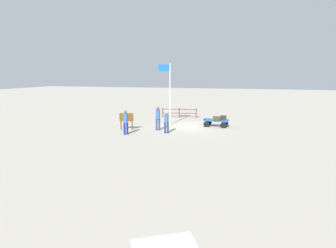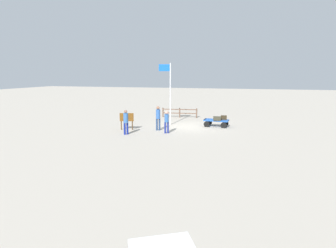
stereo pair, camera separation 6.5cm
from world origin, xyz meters
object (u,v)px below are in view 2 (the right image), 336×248
at_px(signboard, 127,119).
at_px(suitcase_dark, 224,118).
at_px(worker_trailing, 126,120).
at_px(luggage_cart, 216,121).
at_px(suitcase_navy, 217,118).
at_px(worker_lead, 167,120).
at_px(worker_supervisor, 158,116).
at_px(flagpole, 169,88).

bearing_deg(signboard, suitcase_dark, -154.51).
xyz_separation_m(suitcase_dark, worker_trailing, (6.36, 4.92, 0.28)).
height_order(luggage_cart, signboard, signboard).
bearing_deg(worker_trailing, suitcase_dark, -142.27).
height_order(suitcase_navy, worker_lead, worker_lead).
height_order(luggage_cart, worker_supervisor, worker_supervisor).
distance_m(worker_lead, worker_trailing, 2.89).
bearing_deg(worker_lead, worker_trailing, 24.72).
distance_m(flagpole, signboard, 4.48).
height_order(worker_lead, worker_trailing, worker_trailing).
relative_size(suitcase_navy, signboard, 0.47).
bearing_deg(worker_lead, worker_supervisor, -42.54).
relative_size(worker_trailing, flagpole, 0.34).
relative_size(worker_trailing, signboard, 1.36).
xyz_separation_m(worker_lead, worker_supervisor, (0.90, -0.83, 0.12)).
bearing_deg(worker_supervisor, luggage_cart, -145.80).
bearing_deg(luggage_cart, signboard, 26.56).
distance_m(suitcase_dark, signboard, 7.76).
bearing_deg(flagpole, worker_trailing, 68.00).
relative_size(suitcase_navy, suitcase_dark, 1.22).
xyz_separation_m(flagpole, signboard, (2.50, 3.01, -2.18)).
xyz_separation_m(worker_trailing, signboard, (0.65, -1.58, -0.15)).
height_order(worker_trailing, flagpole, flagpole).
bearing_deg(flagpole, worker_supervisor, 87.00).
bearing_deg(suitcase_navy, worker_lead, 44.26).
distance_m(suitcase_navy, signboard, 7.11).
distance_m(suitcase_dark, worker_supervisor, 5.47).
height_order(luggage_cart, flagpole, flagpole).
bearing_deg(worker_supervisor, worker_trailing, 49.83).
bearing_deg(luggage_cart, worker_lead, 48.75).
xyz_separation_m(suitcase_dark, flagpole, (4.50, 0.33, 2.30)).
distance_m(suitcase_navy, worker_lead, 4.56).
xyz_separation_m(worker_lead, worker_trailing, (2.62, 1.21, 0.06)).
height_order(worker_trailing, signboard, worker_trailing).
distance_m(worker_trailing, signboard, 1.72).
relative_size(luggage_cart, suitcase_navy, 3.30).
relative_size(luggage_cart, worker_lead, 1.22).
bearing_deg(luggage_cart, flagpole, 2.84).
height_order(suitcase_navy, suitcase_dark, suitcase_dark).
bearing_deg(worker_trailing, worker_supervisor, -130.17).
height_order(suitcase_dark, worker_trailing, worker_trailing).
xyz_separation_m(worker_lead, signboard, (3.27, -0.37, -0.09)).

